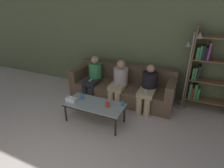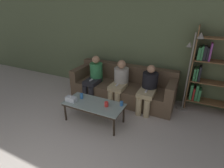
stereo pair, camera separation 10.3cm
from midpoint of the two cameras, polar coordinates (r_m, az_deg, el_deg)
wall_back at (r=4.71m, az=6.95°, el=12.36°), size 12.00×0.06×2.60m
couch at (r=4.56m, az=4.18°, el=-1.08°), size 2.61×0.89×0.85m
coffee_table at (r=3.61m, az=-5.13°, el=-6.91°), size 1.24×0.57×0.43m
cup_near_left at (r=3.48m, az=3.98°, el=-6.39°), size 0.07×0.07×0.09m
cup_near_right at (r=3.78m, az=-9.12°, el=-3.88°), size 0.07×0.07×0.11m
cup_far_center at (r=3.45m, az=-0.98°, el=-6.61°), size 0.08×0.08×0.10m
tissue_box at (r=3.71m, az=-12.45°, el=-4.84°), size 0.22×0.12×0.13m
bookshelf at (r=4.35m, az=29.65°, el=3.15°), size 1.00×0.32×1.90m
standing_lamp at (r=4.15m, az=25.00°, el=5.67°), size 0.31×0.26×1.77m
seated_person_left_end at (r=4.57m, az=-5.14°, el=2.61°), size 0.33×0.67×1.09m
seated_person_mid_left at (r=4.28m, az=3.23°, el=1.09°), size 0.36×0.67×1.07m
seated_person_mid_right at (r=4.07m, az=12.49°, el=-0.90°), size 0.35×0.71×1.05m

